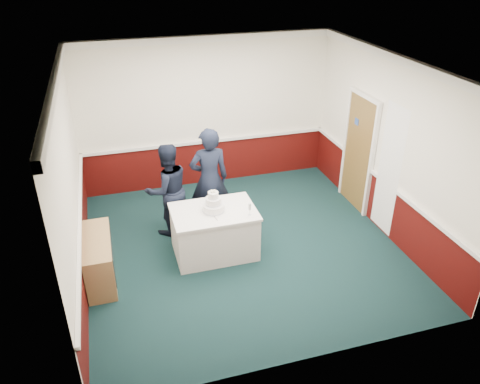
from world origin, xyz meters
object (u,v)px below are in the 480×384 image
object	(u,v)px
wedding_cake	(213,205)
person_man	(168,190)
cake_knife	(215,217)
person_woman	(209,179)
cake_table	(214,232)
champagne_flute	(250,207)
sideboard	(99,259)

from	to	relation	value
wedding_cake	person_man	xyz separation A→B (m)	(-0.59, 0.84, -0.08)
wedding_cake	cake_knife	size ratio (longest dim) A/B	1.65
wedding_cake	person_woman	world-z (taller)	person_woman
wedding_cake	person_man	bearing A→B (deg)	125.01
cake_table	champagne_flute	bearing A→B (deg)	-29.25
wedding_cake	person_woman	distance (m)	0.84
person_woman	champagne_flute	bearing A→B (deg)	108.85
cake_table	cake_knife	distance (m)	0.44
wedding_cake	person_man	world-z (taller)	person_man
champagne_flute	person_woman	size ratio (longest dim) A/B	0.11
sideboard	person_man	distance (m)	1.64
cake_table	wedding_cake	distance (m)	0.50
sideboard	wedding_cake	size ratio (longest dim) A/B	3.30
sideboard	champagne_flute	distance (m)	2.37
cake_knife	person_woman	bearing A→B (deg)	72.85
sideboard	person_woman	world-z (taller)	person_woman
sideboard	person_man	size ratio (longest dim) A/B	0.73
sideboard	wedding_cake	distance (m)	1.88
person_woman	cake_knife	bearing A→B (deg)	81.62
champagne_flute	sideboard	bearing A→B (deg)	177.17
cake_knife	sideboard	bearing A→B (deg)	170.37
cake_knife	cake_table	bearing A→B (deg)	72.93
sideboard	wedding_cake	bearing A→B (deg)	5.30
cake_knife	person_woman	world-z (taller)	person_woman
sideboard	person_woman	bearing A→B (deg)	27.43
sideboard	cake_knife	xyz separation A→B (m)	(1.76, -0.03, 0.44)
wedding_cake	cake_knife	world-z (taller)	wedding_cake
sideboard	wedding_cake	world-z (taller)	wedding_cake
wedding_cake	champagne_flute	bearing A→B (deg)	-29.25
champagne_flute	wedding_cake	bearing A→B (deg)	150.75
wedding_cake	person_woman	size ratio (longest dim) A/B	0.20
wedding_cake	champagne_flute	world-z (taller)	wedding_cake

